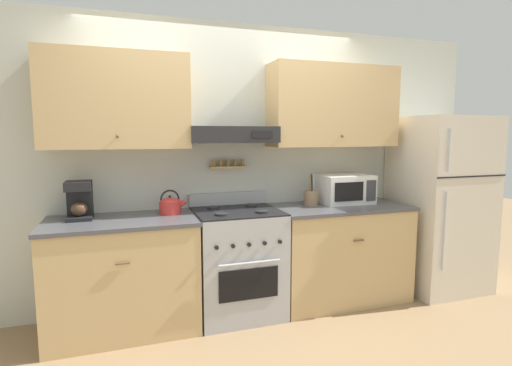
# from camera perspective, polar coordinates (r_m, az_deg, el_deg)

# --- Properties ---
(ground_plane) EXTENTS (16.00, 16.00, 0.00)m
(ground_plane) POSITION_cam_1_polar(r_m,az_deg,el_deg) (3.41, -0.96, -20.27)
(ground_plane) COLOR #937551
(wall_back) EXTENTS (5.20, 0.46, 2.55)m
(wall_back) POSITION_cam_1_polar(r_m,az_deg,el_deg) (3.64, -3.64, 5.59)
(wall_back) COLOR silver
(wall_back) RESTS_ON ground_plane
(counter_left) EXTENTS (1.16, 0.68, 0.90)m
(counter_left) POSITION_cam_1_polar(r_m,az_deg,el_deg) (3.42, -18.42, -12.31)
(counter_left) COLOR tan
(counter_left) RESTS_ON ground_plane
(counter_right) EXTENTS (1.27, 0.68, 0.90)m
(counter_right) POSITION_cam_1_polar(r_m,az_deg,el_deg) (3.91, 11.68, -9.62)
(counter_right) COLOR tan
(counter_right) RESTS_ON ground_plane
(stove_range) EXTENTS (0.72, 0.69, 1.03)m
(stove_range) POSITION_cam_1_polar(r_m,az_deg,el_deg) (3.53, -2.67, -11.17)
(stove_range) COLOR #ADAFB5
(stove_range) RESTS_ON ground_plane
(refrigerator) EXTENTS (0.80, 0.78, 1.73)m
(refrigerator) POSITION_cam_1_polar(r_m,az_deg,el_deg) (4.44, 24.74, -2.67)
(refrigerator) COLOR beige
(refrigerator) RESTS_ON ground_plane
(tea_kettle) EXTENTS (0.23, 0.18, 0.20)m
(tea_kettle) POSITION_cam_1_polar(r_m,az_deg,el_deg) (3.40, -12.14, -3.09)
(tea_kettle) COLOR red
(tea_kettle) RESTS_ON counter_left
(coffee_maker) EXTENTS (0.19, 0.22, 0.30)m
(coffee_maker) POSITION_cam_1_polar(r_m,az_deg,el_deg) (3.41, -23.92, -2.21)
(coffee_maker) COLOR black
(coffee_maker) RESTS_ON counter_left
(microwave) EXTENTS (0.49, 0.37, 0.27)m
(microwave) POSITION_cam_1_polar(r_m,az_deg,el_deg) (3.94, 12.50, -0.82)
(microwave) COLOR white
(microwave) RESTS_ON counter_right
(utensil_crock) EXTENTS (0.13, 0.13, 0.29)m
(utensil_crock) POSITION_cam_1_polar(r_m,az_deg,el_deg) (3.76, 7.87, -2.03)
(utensil_crock) COLOR #8E7051
(utensil_crock) RESTS_ON counter_right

